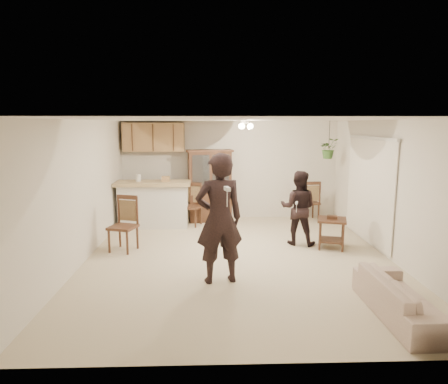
{
  "coord_description": "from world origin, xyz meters",
  "views": [
    {
      "loc": [
        -0.49,
        -6.97,
        2.43
      ],
      "look_at": [
        -0.24,
        0.4,
        1.17
      ],
      "focal_mm": 32.0,
      "sensor_mm": 36.0,
      "label": 1
    }
  ],
  "objects_px": {
    "side_table": "(331,233)",
    "chair_hutch_right": "(309,209)",
    "adult": "(219,225)",
    "china_hutch": "(210,186)",
    "sofa": "(404,289)",
    "chair_bar": "(123,236)",
    "child": "(298,212)",
    "chair_hutch_left": "(191,214)"
  },
  "relations": [
    {
      "from": "side_table",
      "to": "chair_hutch_right",
      "type": "xyz_separation_m",
      "value": [
        0.12,
        2.33,
        -0.02
      ]
    },
    {
      "from": "adult",
      "to": "china_hutch",
      "type": "bearing_deg",
      "value": -100.31
    },
    {
      "from": "adult",
      "to": "side_table",
      "type": "bearing_deg",
      "value": -156.66
    },
    {
      "from": "sofa",
      "to": "chair_bar",
      "type": "distance_m",
      "value": 4.99
    },
    {
      "from": "side_table",
      "to": "chair_bar",
      "type": "bearing_deg",
      "value": -179.42
    },
    {
      "from": "chair_hutch_right",
      "to": "side_table",
      "type": "bearing_deg",
      "value": 79.48
    },
    {
      "from": "child",
      "to": "side_table",
      "type": "height_order",
      "value": "child"
    },
    {
      "from": "china_hutch",
      "to": "adult",
      "type": "bearing_deg",
      "value": -97.31
    },
    {
      "from": "side_table",
      "to": "chair_bar",
      "type": "xyz_separation_m",
      "value": [
        -4.07,
        -0.04,
        -0.01
      ]
    },
    {
      "from": "sofa",
      "to": "adult",
      "type": "bearing_deg",
      "value": 61.4
    },
    {
      "from": "chair_bar",
      "to": "chair_hutch_left",
      "type": "height_order",
      "value": "chair_bar"
    },
    {
      "from": "adult",
      "to": "side_table",
      "type": "distance_m",
      "value": 2.84
    },
    {
      "from": "chair_bar",
      "to": "chair_hutch_right",
      "type": "bearing_deg",
      "value": 47.9
    },
    {
      "from": "sofa",
      "to": "chair_hutch_right",
      "type": "distance_m",
      "value": 5.17
    },
    {
      "from": "chair_bar",
      "to": "chair_hutch_left",
      "type": "relative_size",
      "value": 1.03
    },
    {
      "from": "china_hutch",
      "to": "chair_hutch_right",
      "type": "xyz_separation_m",
      "value": [
        2.52,
        -0.02,
        -0.6
      ]
    },
    {
      "from": "child",
      "to": "chair_bar",
      "type": "height_order",
      "value": "child"
    },
    {
      "from": "adult",
      "to": "chair_bar",
      "type": "relative_size",
      "value": 1.7
    },
    {
      "from": "adult",
      "to": "chair_hutch_left",
      "type": "relative_size",
      "value": 1.75
    },
    {
      "from": "adult",
      "to": "china_hutch",
      "type": "distance_m",
      "value": 3.97
    },
    {
      "from": "child",
      "to": "china_hutch",
      "type": "bearing_deg",
      "value": -30.27
    },
    {
      "from": "china_hutch",
      "to": "chair_bar",
      "type": "bearing_deg",
      "value": -134.46
    },
    {
      "from": "adult",
      "to": "side_table",
      "type": "height_order",
      "value": "adult"
    },
    {
      "from": "sofa",
      "to": "side_table",
      "type": "distance_m",
      "value": 2.84
    },
    {
      "from": "sofa",
      "to": "chair_bar",
      "type": "relative_size",
      "value": 1.77
    },
    {
      "from": "sofa",
      "to": "adult",
      "type": "distance_m",
      "value": 2.67
    },
    {
      "from": "chair_bar",
      "to": "chair_hutch_left",
      "type": "distance_m",
      "value": 2.27
    },
    {
      "from": "child",
      "to": "chair_bar",
      "type": "distance_m",
      "value": 3.5
    },
    {
      "from": "chair_bar",
      "to": "side_table",
      "type": "bearing_deg",
      "value": 18.99
    },
    {
      "from": "side_table",
      "to": "adult",
      "type": "bearing_deg",
      "value": -144.1
    },
    {
      "from": "side_table",
      "to": "chair_hutch_left",
      "type": "xyz_separation_m",
      "value": [
        -2.86,
        1.88,
        -0.02
      ]
    },
    {
      "from": "sofa",
      "to": "adult",
      "type": "xyz_separation_m",
      "value": [
        -2.31,
        1.22,
        0.53
      ]
    },
    {
      "from": "sofa",
      "to": "side_table",
      "type": "xyz_separation_m",
      "value": [
        -0.06,
        2.84,
        -0.06
      ]
    },
    {
      "from": "china_hutch",
      "to": "side_table",
      "type": "height_order",
      "value": "china_hutch"
    },
    {
      "from": "side_table",
      "to": "china_hutch",
      "type": "bearing_deg",
      "value": 135.72
    },
    {
      "from": "sofa",
      "to": "side_table",
      "type": "height_order",
      "value": "sofa"
    },
    {
      "from": "chair_hutch_right",
      "to": "chair_bar",
      "type": "bearing_deg",
      "value": 21.94
    },
    {
      "from": "chair_hutch_left",
      "to": "chair_hutch_right",
      "type": "relative_size",
      "value": 1.01
    },
    {
      "from": "china_hutch",
      "to": "chair_hutch_left",
      "type": "height_order",
      "value": "china_hutch"
    },
    {
      "from": "chair_hutch_left",
      "to": "chair_hutch_right",
      "type": "height_order",
      "value": "chair_hutch_left"
    },
    {
      "from": "china_hutch",
      "to": "child",
      "type": "bearing_deg",
      "value": -58.37
    },
    {
      "from": "child",
      "to": "china_hutch",
      "type": "xyz_separation_m",
      "value": [
        -1.79,
        2.05,
        0.21
      ]
    }
  ]
}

